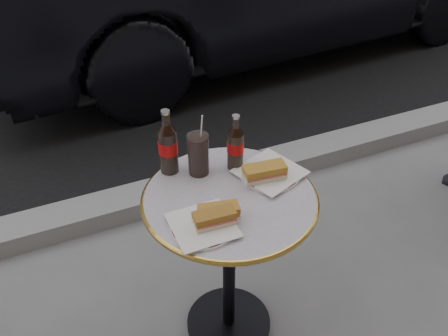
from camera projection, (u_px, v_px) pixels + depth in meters
name	position (u px, v px, depth m)	size (l,w,h in m)	color
ground	(229.00, 324.00, 2.18)	(80.00, 80.00, 0.00)	slate
curb	(163.00, 195.00, 2.80)	(40.00, 0.20, 0.12)	gray
bistro_table	(229.00, 267.00, 1.96)	(0.62, 0.62, 0.73)	#BAB2C4
plate_left	(203.00, 227.00, 1.60)	(0.21, 0.21, 0.01)	white
plate_right	(270.00, 173.00, 1.83)	(0.22, 0.22, 0.01)	silver
sandwich_left_a	(214.00, 219.00, 1.59)	(0.14, 0.06, 0.05)	#9E6928
sandwich_left_b	(219.00, 213.00, 1.62)	(0.13, 0.06, 0.05)	#B5782E
sandwich_right	(264.00, 173.00, 1.78)	(0.15, 0.07, 0.05)	#B7822E
cola_bottle_left	(168.00, 142.00, 1.78)	(0.07, 0.07, 0.26)	black
cola_bottle_right	(235.00, 142.00, 1.80)	(0.06, 0.06, 0.22)	black
cola_glass	(198.00, 154.00, 1.80)	(0.08, 0.08, 0.16)	black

